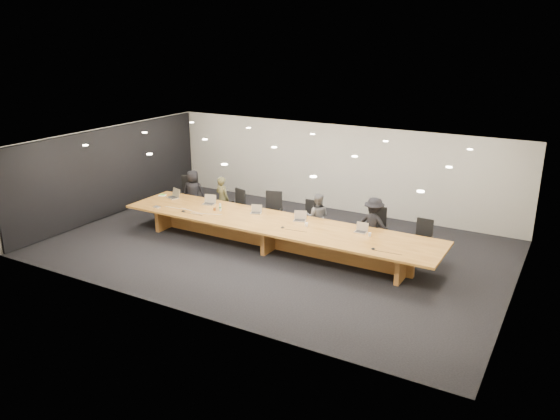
# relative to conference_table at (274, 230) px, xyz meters

# --- Properties ---
(ground) EXTENTS (12.00, 12.00, 0.00)m
(ground) POSITION_rel_conference_table_xyz_m (0.00, 0.00, -0.52)
(ground) COLOR black
(ground) RESTS_ON ground
(back_wall) EXTENTS (12.00, 0.02, 2.80)m
(back_wall) POSITION_rel_conference_table_xyz_m (0.00, 4.00, 0.88)
(back_wall) COLOR beige
(back_wall) RESTS_ON ground
(left_wall_panel) EXTENTS (0.08, 7.84, 2.74)m
(left_wall_panel) POSITION_rel_conference_table_xyz_m (-5.94, 0.00, 0.85)
(left_wall_panel) COLOR black
(left_wall_panel) RESTS_ON ground
(conference_table) EXTENTS (9.00, 1.80, 0.75)m
(conference_table) POSITION_rel_conference_table_xyz_m (0.00, 0.00, 0.00)
(conference_table) COLOR brown
(conference_table) RESTS_ON ground
(chair_far_left) EXTENTS (0.70, 0.70, 1.19)m
(chair_far_left) POSITION_rel_conference_table_xyz_m (-4.07, 1.30, 0.07)
(chair_far_left) COLOR black
(chair_far_left) RESTS_ON ground
(chair_left) EXTENTS (0.69, 0.69, 1.06)m
(chair_left) POSITION_rel_conference_table_xyz_m (-2.09, 1.20, 0.01)
(chair_left) COLOR black
(chair_left) RESTS_ON ground
(chair_mid_left) EXTENTS (0.73, 0.73, 1.16)m
(chair_mid_left) POSITION_rel_conference_table_xyz_m (-0.77, 1.19, 0.06)
(chair_mid_left) COLOR black
(chair_mid_left) RESTS_ON ground
(chair_mid_right) EXTENTS (0.56, 0.56, 1.08)m
(chair_mid_right) POSITION_rel_conference_table_xyz_m (0.45, 1.17, 0.02)
(chair_mid_right) COLOR black
(chair_mid_right) RESTS_ON ground
(chair_right) EXTENTS (0.71, 0.71, 1.13)m
(chair_right) POSITION_rel_conference_table_xyz_m (2.39, 1.33, 0.05)
(chair_right) COLOR black
(chair_right) RESTS_ON ground
(chair_far_right) EXTENTS (0.53, 0.53, 1.03)m
(chair_far_right) POSITION_rel_conference_table_xyz_m (3.62, 1.28, -0.00)
(chair_far_right) COLOR black
(chair_far_right) RESTS_ON ground
(person_a) EXTENTS (0.82, 0.67, 1.45)m
(person_a) POSITION_rel_conference_table_xyz_m (-3.71, 1.25, 0.20)
(person_a) COLOR black
(person_a) RESTS_ON ground
(person_b) EXTENTS (0.57, 0.44, 1.41)m
(person_b) POSITION_rel_conference_table_xyz_m (-2.53, 1.18, 0.18)
(person_b) COLOR #3D3B21
(person_b) RESTS_ON ground
(person_c) EXTENTS (0.78, 0.69, 1.34)m
(person_c) POSITION_rel_conference_table_xyz_m (0.70, 1.17, 0.15)
(person_c) COLOR #515153
(person_c) RESTS_ON ground
(person_d) EXTENTS (1.01, 0.65, 1.48)m
(person_d) POSITION_rel_conference_table_xyz_m (2.37, 1.12, 0.22)
(person_d) COLOR black
(person_d) RESTS_ON ground
(laptop_a) EXTENTS (0.44, 0.37, 0.29)m
(laptop_a) POSITION_rel_conference_table_xyz_m (-3.83, 0.39, 0.37)
(laptop_a) COLOR #C0B493
(laptop_a) RESTS_ON conference_table
(laptop_b) EXTENTS (0.41, 0.33, 0.28)m
(laptop_b) POSITION_rel_conference_table_xyz_m (-2.47, 0.40, 0.37)
(laptop_b) COLOR #C1B193
(laptop_b) RESTS_ON conference_table
(laptop_c) EXTENTS (0.35, 0.30, 0.23)m
(laptop_c) POSITION_rel_conference_table_xyz_m (-0.82, 0.38, 0.35)
(laptop_c) COLOR #BDAE90
(laptop_c) RESTS_ON conference_table
(laptop_d) EXTENTS (0.39, 0.33, 0.26)m
(laptop_d) POSITION_rel_conference_table_xyz_m (0.54, 0.42, 0.36)
(laptop_d) COLOR #C1AD94
(laptop_d) RESTS_ON conference_table
(laptop_e) EXTENTS (0.32, 0.23, 0.25)m
(laptop_e) POSITION_rel_conference_table_xyz_m (2.30, 0.39, 0.35)
(laptop_e) COLOR #BCA88F
(laptop_e) RESTS_ON conference_table
(water_bottle) EXTENTS (0.07, 0.07, 0.20)m
(water_bottle) POSITION_rel_conference_table_xyz_m (-1.82, 0.08, 0.33)
(water_bottle) COLOR silver
(water_bottle) RESTS_ON conference_table
(amber_mug) EXTENTS (0.08, 0.08, 0.09)m
(amber_mug) POSITION_rel_conference_table_xyz_m (-1.98, 0.02, 0.27)
(amber_mug) COLOR brown
(amber_mug) RESTS_ON conference_table
(paper_cup_near) EXTENTS (0.09, 0.09, 0.10)m
(paper_cup_near) POSITION_rel_conference_table_xyz_m (0.91, 0.10, 0.28)
(paper_cup_near) COLOR silver
(paper_cup_near) RESTS_ON conference_table
(paper_cup_far) EXTENTS (0.08, 0.08, 0.09)m
(paper_cup_far) POSITION_rel_conference_table_xyz_m (2.59, 0.24, 0.27)
(paper_cup_far) COLOR silver
(paper_cup_far) RESTS_ON conference_table
(notepad) EXTENTS (0.26, 0.24, 0.01)m
(notepad) POSITION_rel_conference_table_xyz_m (-4.27, 0.43, 0.24)
(notepad) COLOR silver
(notepad) RESTS_ON conference_table
(lime_gadget) EXTENTS (0.17, 0.13, 0.02)m
(lime_gadget) POSITION_rel_conference_table_xyz_m (-4.28, 0.45, 0.25)
(lime_gadget) COLOR #5DC033
(lime_gadget) RESTS_ON notepad
(av_box) EXTENTS (0.19, 0.14, 0.03)m
(av_box) POSITION_rel_conference_table_xyz_m (-3.60, -0.58, 0.24)
(av_box) COLOR #A8A8AD
(av_box) RESTS_ON conference_table
(mic_left) EXTENTS (0.15, 0.15, 0.03)m
(mic_left) POSITION_rel_conference_table_xyz_m (-2.69, -0.50, 0.25)
(mic_left) COLOR black
(mic_left) RESTS_ON conference_table
(mic_center) EXTENTS (0.12, 0.12, 0.03)m
(mic_center) POSITION_rel_conference_table_xyz_m (0.40, -0.27, 0.24)
(mic_center) COLOR black
(mic_center) RESTS_ON conference_table
(mic_right) EXTENTS (0.15, 0.15, 0.03)m
(mic_right) POSITION_rel_conference_table_xyz_m (2.97, -0.52, 0.24)
(mic_right) COLOR black
(mic_right) RESTS_ON conference_table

